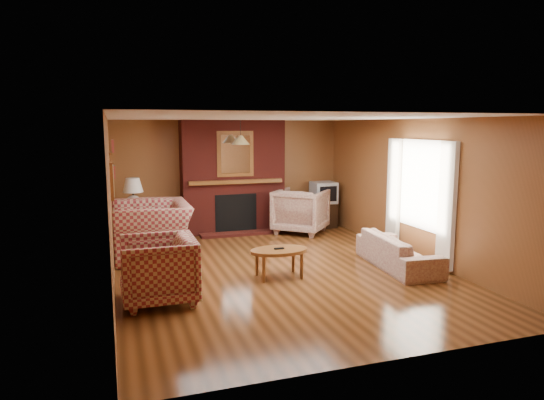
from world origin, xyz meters
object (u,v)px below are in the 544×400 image
object	(u,v)px
plaid_loveseat	(152,230)
crt_tv	(324,192)
floral_sofa	(398,251)
floral_armchair	(301,211)
tv_stand	(323,215)
fireplace	(233,177)
coffee_table	(279,253)
side_table	(135,228)
plaid_armchair	(158,270)
table_lamp	(133,193)

from	to	relation	value
plaid_loveseat	crt_tv	xyz separation A→B (m)	(3.90, 1.36, 0.31)
floral_sofa	crt_tv	distance (m)	3.33
floral_armchair	tv_stand	bearing A→B (deg)	-109.84
tv_stand	fireplace	bearing A→B (deg)	172.04
coffee_table	tv_stand	xyz separation A→B (m)	(2.17, 3.20, -0.11)
plaid_loveseat	crt_tv	distance (m)	4.14
fireplace	plaid_loveseat	size ratio (longest dim) A/B	1.63
crt_tv	plaid_loveseat	bearing A→B (deg)	-160.77
side_table	crt_tv	bearing A→B (deg)	4.74
floral_armchair	floral_sofa	bearing A→B (deg)	142.25
fireplace	coffee_table	xyz separation A→B (m)	(-0.12, -3.39, -0.80)
tv_stand	plaid_armchair	bearing A→B (deg)	-139.99
floral_sofa	floral_armchair	xyz separation A→B (m)	(-0.55, 2.91, 0.21)
fireplace	table_lamp	size ratio (longest dim) A/B	3.76
plaid_loveseat	tv_stand	size ratio (longest dim) A/B	2.65
floral_sofa	crt_tv	bearing A→B (deg)	2.58
coffee_table	table_lamp	xyz separation A→B (m)	(-1.98, 2.85, 0.63)
plaid_armchair	table_lamp	size ratio (longest dim) A/B	1.50
plaid_loveseat	side_table	xyz separation A→B (m)	(-0.25, 1.02, -0.15)
coffee_table	fireplace	bearing A→B (deg)	87.97
floral_armchair	plaid_loveseat	bearing A→B (deg)	58.61
plaid_armchair	coffee_table	distance (m)	1.90
plaid_loveseat	side_table	size ratio (longest dim) A/B	2.24
fireplace	table_lamp	distance (m)	2.17
plaid_loveseat	tv_stand	bearing A→B (deg)	109.18
fireplace	coffee_table	distance (m)	3.48
plaid_loveseat	tv_stand	world-z (taller)	plaid_loveseat
plaid_armchair	floral_armchair	xyz separation A→B (m)	(3.30, 3.32, 0.04)
plaid_armchair	side_table	world-z (taller)	plaid_armchair
floral_sofa	table_lamp	world-z (taller)	table_lamp
crt_tv	fireplace	bearing A→B (deg)	174.70
floral_armchair	coffee_table	bearing A→B (deg)	104.00
floral_sofa	tv_stand	bearing A→B (deg)	2.58
fireplace	tv_stand	size ratio (longest dim) A/B	4.33
side_table	crt_tv	size ratio (longest dim) A/B	1.24
plaid_loveseat	side_table	world-z (taller)	plaid_loveseat
floral_armchair	coffee_table	distance (m)	3.18
fireplace	plaid_armchair	bearing A→B (deg)	-116.62
table_lamp	floral_armchair	bearing A→B (deg)	-0.54
side_table	table_lamp	size ratio (longest dim) A/B	1.03
plaid_loveseat	floral_sofa	size ratio (longest dim) A/B	0.81
plaid_armchair	floral_armchair	bearing A→B (deg)	135.30
table_lamp	crt_tv	xyz separation A→B (m)	(4.15, 0.34, -0.22)
coffee_table	floral_sofa	bearing A→B (deg)	-2.51
floral_sofa	tv_stand	distance (m)	3.29
side_table	crt_tv	distance (m)	4.19
coffee_table	table_lamp	world-z (taller)	table_lamp
fireplace	coffee_table	size ratio (longest dim) A/B	2.70
table_lamp	tv_stand	bearing A→B (deg)	4.82
floral_sofa	coffee_table	bearing A→B (deg)	92.69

